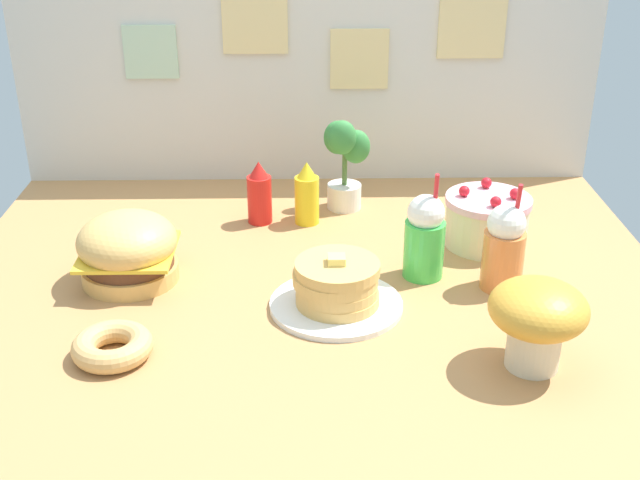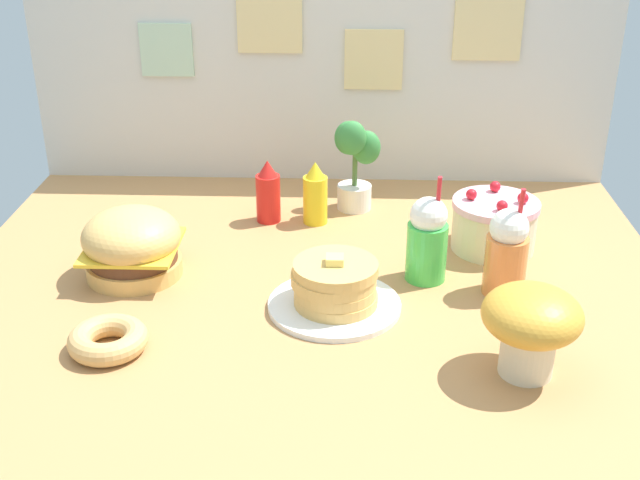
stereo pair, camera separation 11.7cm
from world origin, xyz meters
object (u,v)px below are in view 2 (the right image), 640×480
(layer_cake, at_px, (494,224))
(mustard_bottle, at_px, (315,195))
(ketchup_bottle, at_px, (268,193))
(potted_plant, at_px, (355,161))
(burger, at_px, (132,245))
(pancake_stack, at_px, (335,289))
(cream_soda_cup, at_px, (427,239))
(donut_pink_glaze, at_px, (108,339))
(mushroom_stool, at_px, (531,323))
(orange_float_cup, at_px, (507,252))

(layer_cake, bearing_deg, mustard_bottle, 162.49)
(ketchup_bottle, relative_size, potted_plant, 0.66)
(burger, bearing_deg, pancake_stack, -16.25)
(cream_soda_cup, distance_m, donut_pink_glaze, 0.94)
(mushroom_stool, bearing_deg, potted_plant, 112.77)
(mustard_bottle, relative_size, cream_soda_cup, 0.67)
(layer_cake, xyz_separation_m, ketchup_bottle, (-0.73, 0.19, 0.02))
(pancake_stack, relative_size, orange_float_cup, 1.13)
(mustard_bottle, bearing_deg, potted_plant, 42.68)
(ketchup_bottle, distance_m, mustard_bottle, 0.16)
(mustard_bottle, bearing_deg, cream_soda_cup, -48.77)
(donut_pink_glaze, relative_size, potted_plant, 0.61)
(donut_pink_glaze, bearing_deg, mustard_bottle, 58.69)
(layer_cake, xyz_separation_m, mushroom_stool, (-0.02, -0.69, 0.06))
(layer_cake, xyz_separation_m, potted_plant, (-0.44, 0.30, 0.09))
(potted_plant, bearing_deg, layer_cake, -34.61)
(layer_cake, relative_size, ketchup_bottle, 1.25)
(pancake_stack, xyz_separation_m, orange_float_cup, (0.48, 0.11, 0.07))
(orange_float_cup, distance_m, donut_pink_glaze, 1.11)
(donut_pink_glaze, height_order, potted_plant, potted_plant)
(potted_plant, bearing_deg, mushroom_stool, -67.23)
(ketchup_bottle, height_order, mushroom_stool, mushroom_stool)
(donut_pink_glaze, bearing_deg, pancake_stack, 22.20)
(burger, bearing_deg, mushroom_stool, -23.55)
(mustard_bottle, distance_m, donut_pink_glaze, 0.95)
(donut_pink_glaze, distance_m, mushroom_stool, 1.05)
(ketchup_bottle, height_order, orange_float_cup, orange_float_cup)
(ketchup_bottle, relative_size, mushroom_stool, 0.91)
(pancake_stack, xyz_separation_m, cream_soda_cup, (0.26, 0.18, 0.07))
(pancake_stack, distance_m, mushroom_stool, 0.56)
(layer_cake, bearing_deg, mushroom_stool, -92.05)
(ketchup_bottle, xyz_separation_m, mushroom_stool, (0.71, -0.87, 0.04))
(mushroom_stool, bearing_deg, donut_pink_glaze, 176.73)
(pancake_stack, distance_m, potted_plant, 0.71)
(mustard_bottle, xyz_separation_m, orange_float_cup, (0.56, -0.47, 0.03))
(pancake_stack, height_order, cream_soda_cup, cream_soda_cup)
(cream_soda_cup, distance_m, potted_plant, 0.56)
(pancake_stack, distance_m, donut_pink_glaze, 0.62)
(cream_soda_cup, bearing_deg, potted_plant, 112.21)
(pancake_stack, bearing_deg, mustard_bottle, 97.79)
(mustard_bottle, bearing_deg, burger, -142.67)
(burger, xyz_separation_m, orange_float_cup, (1.08, -0.07, 0.03))
(ketchup_bottle, xyz_separation_m, cream_soda_cup, (0.50, -0.40, 0.03))
(burger, xyz_separation_m, pancake_stack, (0.60, -0.18, -0.04))
(mustard_bottle, xyz_separation_m, donut_pink_glaze, (-0.49, -0.81, -0.07))
(layer_cake, bearing_deg, pancake_stack, -141.43)
(layer_cake, xyz_separation_m, cream_soda_cup, (-0.23, -0.21, 0.04))
(burger, distance_m, mustard_bottle, 0.66)
(layer_cake, xyz_separation_m, mustard_bottle, (-0.57, 0.18, 0.02))
(potted_plant, bearing_deg, cream_soda_cup, -67.79)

